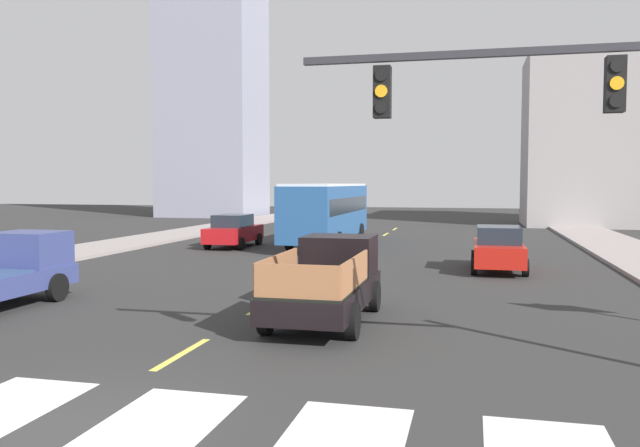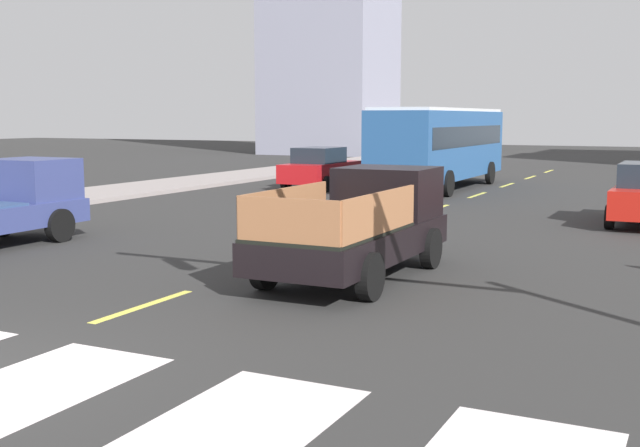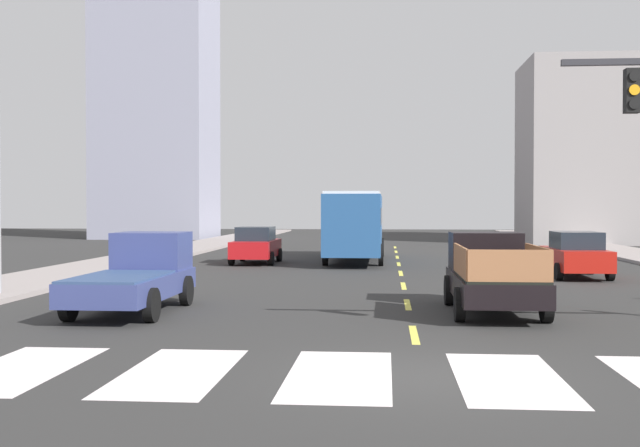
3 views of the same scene
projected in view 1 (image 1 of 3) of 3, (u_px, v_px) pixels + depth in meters
The scene contains 17 objects.
ground_plane at pixel (52, 430), 8.70m from camera, with size 160.00×160.00×0.00m, color #2D2D2C.
sidewalk_left at pixel (59, 255), 29.16m from camera, with size 3.75×110.00×0.15m, color gray.
crosswalk_stripe_4 at pixel (139, 439), 8.40m from camera, with size 1.63×3.84×0.01m, color silver.
lane_dash_0 at pixel (182, 354), 12.59m from camera, with size 0.16×2.40×0.01m, color #DCD24D.
lane_dash_1 at pixel (263, 306), 17.44m from camera, with size 0.16×2.40×0.01m, color #DCD24D.
lane_dash_2 at pixel (309, 279), 22.29m from camera, with size 0.16×2.40×0.01m, color #DCD24D.
lane_dash_3 at pixel (339, 262), 27.14m from camera, with size 0.16×2.40×0.01m, color #DCD24D.
lane_dash_4 at pixel (359, 250), 31.99m from camera, with size 0.16×2.40×0.01m, color #DCD24D.
lane_dash_5 at pixel (374, 241), 36.84m from camera, with size 0.16×2.40×0.01m, color #DCD24D.
lane_dash_6 at pixel (386, 234), 41.69m from camera, with size 0.16×2.40×0.01m, color #DCD24D.
lane_dash_7 at pixel (395, 229), 46.54m from camera, with size 0.16×2.40×0.01m, color #DCD24D.
pickup_stakebed at pixel (329, 281), 15.83m from camera, with size 2.18×5.20×1.96m.
pickup_dark at pixel (0, 273), 17.30m from camera, with size 2.18×5.20×1.96m.
city_bus at pixel (327, 209), 34.14m from camera, with size 2.72×10.80×3.32m.
sedan_mid at pixel (234, 231), 33.39m from camera, with size 2.02×4.40×1.72m.
sedan_far at pixel (498, 249), 24.36m from camera, with size 2.02×4.40×1.72m.
block_mid_right at pixel (577, 142), 49.89m from camera, with size 7.93×7.96×13.17m, color gray.
Camera 1 is at (5.55, -7.41, 3.37)m, focal length 35.84 mm.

